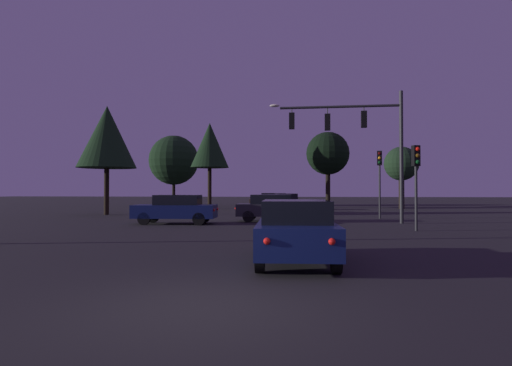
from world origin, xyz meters
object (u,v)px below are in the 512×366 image
(traffic_signal_mast_arm, at_px, (358,132))
(tree_center_horizon, at_px, (210,146))
(traffic_light_corner_right, at_px, (380,170))
(tree_behind_sign, at_px, (107,137))
(car_nearside_lane, at_px, (296,230))
(car_crossing_right, at_px, (273,207))
(tree_right_cluster, at_px, (401,164))
(tree_lot_edge, at_px, (328,154))
(car_parked_lot, at_px, (286,203))
(tree_left_far, at_px, (174,160))
(car_crossing_left, at_px, (176,209))
(car_far_lane, at_px, (272,201))
(traffic_light_corner_left, at_px, (416,170))

(traffic_signal_mast_arm, xyz_separation_m, tree_center_horizon, (-11.94, 16.62, 1.22))
(traffic_light_corner_right, distance_m, tree_behind_sign, 19.13)
(car_nearside_lane, bearing_deg, traffic_signal_mast_arm, 76.01)
(car_crossing_right, bearing_deg, tree_right_cluster, 57.77)
(car_crossing_right, xyz_separation_m, tree_center_horizon, (-7.30, 15.99, 5.33))
(tree_center_horizon, height_order, tree_lot_edge, tree_center_horizon)
(car_nearside_lane, bearing_deg, car_parked_lot, 92.92)
(tree_right_cluster, bearing_deg, tree_lot_edge, 160.64)
(car_parked_lot, distance_m, tree_left_far, 19.58)
(car_crossing_left, xyz_separation_m, tree_behind_sign, (-7.45, 7.37, 4.83))
(car_far_lane, bearing_deg, tree_center_horizon, 163.07)
(tree_left_far, distance_m, tree_center_horizon, 8.24)
(car_nearside_lane, relative_size, tree_left_far, 0.53)
(tree_left_far, relative_size, tree_center_horizon, 0.96)
(car_nearside_lane, relative_size, tree_center_horizon, 0.50)
(car_crossing_left, xyz_separation_m, tree_lot_edge, (9.23, 22.37, 4.78))
(traffic_light_corner_right, bearing_deg, car_crossing_left, -154.55)
(car_crossing_right, bearing_deg, car_parked_lot, 87.32)
(traffic_light_corner_left, height_order, tree_behind_sign, tree_behind_sign)
(tree_right_cluster, bearing_deg, car_crossing_left, -128.83)
(car_nearside_lane, bearing_deg, tree_left_far, 112.02)
(car_crossing_right, relative_size, car_parked_lot, 0.95)
(traffic_light_corner_right, height_order, tree_lot_edge, tree_lot_edge)
(traffic_signal_mast_arm, distance_m, car_nearside_lane, 13.70)
(tree_center_horizon, bearing_deg, tree_behind_sign, -114.99)
(traffic_light_corner_right, xyz_separation_m, tree_left_far, (-19.26, 18.95, 2.17))
(car_nearside_lane, relative_size, tree_lot_edge, 0.54)
(tree_right_cluster, distance_m, tree_lot_edge, 7.36)
(traffic_light_corner_right, xyz_separation_m, tree_lot_edge, (-2.17, 16.94, 2.57))
(traffic_light_corner_right, distance_m, car_parked_lot, 8.27)
(car_parked_lot, bearing_deg, car_crossing_right, -92.68)
(car_crossing_left, height_order, tree_center_horizon, tree_center_horizon)
(traffic_light_corner_left, relative_size, car_crossing_left, 0.84)
(car_nearside_lane, xyz_separation_m, tree_lot_edge, (2.80, 33.35, 4.78))
(traffic_signal_mast_arm, relative_size, tree_right_cluster, 1.20)
(tree_right_cluster, bearing_deg, traffic_light_corner_right, -107.80)
(tree_left_far, bearing_deg, traffic_light_corner_right, -44.53)
(traffic_light_corner_left, bearing_deg, car_crossing_left, 167.84)
(tree_left_far, bearing_deg, tree_lot_edge, -6.69)
(traffic_light_corner_left, distance_m, tree_lot_edge, 25.13)
(car_far_lane, relative_size, tree_lot_edge, 0.55)
(traffic_light_corner_left, height_order, tree_center_horizon, tree_center_horizon)
(car_crossing_left, xyz_separation_m, car_crossing_right, (4.95, 2.32, 0.00))
(tree_right_cluster, bearing_deg, traffic_signal_mast_arm, -109.52)
(tree_lot_edge, bearing_deg, traffic_signal_mast_arm, -89.01)
(tree_behind_sign, bearing_deg, traffic_signal_mast_arm, -18.43)
(car_crossing_right, bearing_deg, car_crossing_left, -154.85)
(tree_left_far, bearing_deg, car_crossing_left, -72.12)
(tree_right_cluster, height_order, tree_lot_edge, tree_lot_edge)
(car_far_lane, bearing_deg, car_nearside_lane, -84.67)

